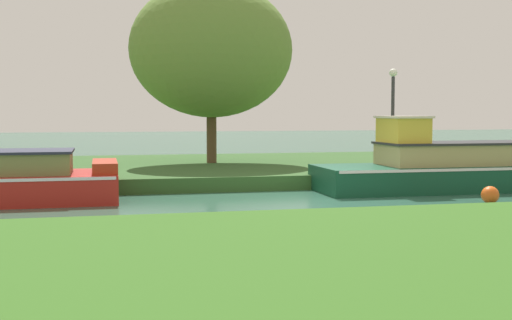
{
  "coord_description": "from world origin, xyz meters",
  "views": [
    {
      "loc": [
        -5.16,
        -15.21,
        2.09
      ],
      "look_at": [
        -1.33,
        1.2,
        0.9
      ],
      "focal_mm": 47.02,
      "sensor_mm": 36.0,
      "label": 1
    }
  ],
  "objects_px": {
    "forest_barge": "(468,168)",
    "mooring_post_near": "(53,169)",
    "willow_tree_left": "(212,49)",
    "channel_buoy": "(490,195)",
    "lamp_post": "(393,107)",
    "red_narrowboat": "(8,181)"
  },
  "relations": [
    {
      "from": "willow_tree_left",
      "to": "lamp_post",
      "type": "bearing_deg",
      "value": -40.59
    },
    {
      "from": "willow_tree_left",
      "to": "mooring_post_near",
      "type": "bearing_deg",
      "value": -136.09
    },
    {
      "from": "red_narrowboat",
      "to": "channel_buoy",
      "type": "relative_size",
      "value": 12.58
    },
    {
      "from": "red_narrowboat",
      "to": "mooring_post_near",
      "type": "height_order",
      "value": "red_narrowboat"
    },
    {
      "from": "red_narrowboat",
      "to": "channel_buoy",
      "type": "distance_m",
      "value": 11.17
    },
    {
      "from": "red_narrowboat",
      "to": "channel_buoy",
      "type": "height_order",
      "value": "red_narrowboat"
    },
    {
      "from": "forest_barge",
      "to": "mooring_post_near",
      "type": "relative_size",
      "value": 15.96
    },
    {
      "from": "mooring_post_near",
      "to": "willow_tree_left",
      "type": "bearing_deg",
      "value": 43.91
    },
    {
      "from": "forest_barge",
      "to": "willow_tree_left",
      "type": "bearing_deg",
      "value": 135.87
    },
    {
      "from": "mooring_post_near",
      "to": "channel_buoy",
      "type": "distance_m",
      "value": 10.66
    },
    {
      "from": "forest_barge",
      "to": "mooring_post_near",
      "type": "height_order",
      "value": "forest_barge"
    },
    {
      "from": "lamp_post",
      "to": "channel_buoy",
      "type": "distance_m",
      "value": 5.06
    },
    {
      "from": "willow_tree_left",
      "to": "forest_barge",
      "type": "bearing_deg",
      "value": -44.13
    },
    {
      "from": "forest_barge",
      "to": "channel_buoy",
      "type": "distance_m",
      "value": 2.95
    },
    {
      "from": "lamp_post",
      "to": "mooring_post_near",
      "type": "relative_size",
      "value": 5.57
    },
    {
      "from": "willow_tree_left",
      "to": "channel_buoy",
      "type": "bearing_deg",
      "value": -59.74
    },
    {
      "from": "forest_barge",
      "to": "lamp_post",
      "type": "xyz_separation_m",
      "value": [
        -1.37,
        1.86,
        1.67
      ]
    },
    {
      "from": "forest_barge",
      "to": "willow_tree_left",
      "type": "xyz_separation_m",
      "value": [
        -6.08,
        5.9,
        3.61
      ]
    },
    {
      "from": "willow_tree_left",
      "to": "lamp_post",
      "type": "distance_m",
      "value": 6.49
    },
    {
      "from": "forest_barge",
      "to": "willow_tree_left",
      "type": "distance_m",
      "value": 9.2
    },
    {
      "from": "channel_buoy",
      "to": "forest_barge",
      "type": "bearing_deg",
      "value": 69.21
    },
    {
      "from": "mooring_post_near",
      "to": "lamp_post",
      "type": "bearing_deg",
      "value": 3.82
    }
  ]
}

